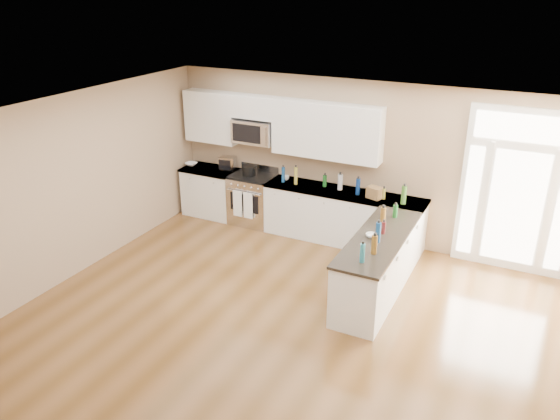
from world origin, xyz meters
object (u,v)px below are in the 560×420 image
object	(u,v)px
peninsula_cabinet	(377,268)
kitchen_range	(253,199)
toaster_oven	(228,163)
stockpot	(249,170)

from	to	relation	value
peninsula_cabinet	kitchen_range	bearing A→B (deg)	153.27
toaster_oven	peninsula_cabinet	bearing A→B (deg)	-35.43
peninsula_cabinet	toaster_oven	size ratio (longest dim) A/B	7.89
kitchen_range	stockpot	xyz separation A→B (m)	(-0.07, -0.01, 0.57)
stockpot	toaster_oven	size ratio (longest dim) A/B	0.85
peninsula_cabinet	toaster_oven	distance (m)	3.87
kitchen_range	toaster_oven	bearing A→B (deg)	168.26
peninsula_cabinet	kitchen_range	distance (m)	3.22
stockpot	kitchen_range	bearing A→B (deg)	6.24
peninsula_cabinet	stockpot	distance (m)	3.34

